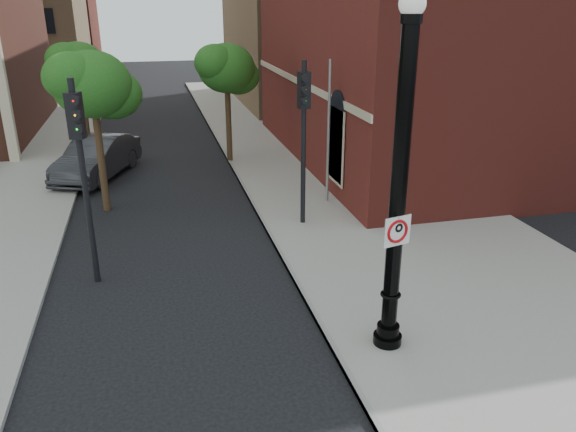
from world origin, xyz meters
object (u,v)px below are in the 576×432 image
object	(u,v)px
no_parking_sign	(398,231)
traffic_signal_left	(80,150)
lamppost	(397,203)
traffic_signal_right	(304,118)
parked_car	(97,158)

from	to	relation	value
no_parking_sign	traffic_signal_left	distance (m)	7.57
lamppost	traffic_signal_right	distance (m)	6.85
lamppost	parked_car	size ratio (longest dim) A/B	1.40
lamppost	no_parking_sign	world-z (taller)	lamppost
lamppost	traffic_signal_left	world-z (taller)	lamppost
no_parking_sign	traffic_signal_right	xyz separation A→B (m)	(0.12, 7.01, 0.75)
no_parking_sign	parked_car	distance (m)	15.54
lamppost	traffic_signal_left	distance (m)	7.47
no_parking_sign	traffic_signal_left	xyz separation A→B (m)	(-5.93, 4.65, 0.74)
traffic_signal_left	parked_car	bearing A→B (deg)	110.09
traffic_signal_right	no_parking_sign	bearing A→B (deg)	-99.97
parked_car	no_parking_sign	bearing A→B (deg)	-43.04
traffic_signal_right	lamppost	bearing A→B (deg)	-99.67
traffic_signal_left	traffic_signal_right	distance (m)	6.49
lamppost	no_parking_sign	size ratio (longest dim) A/B	11.70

